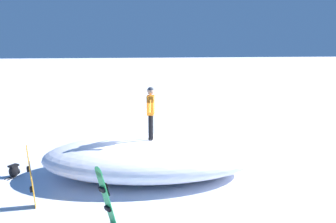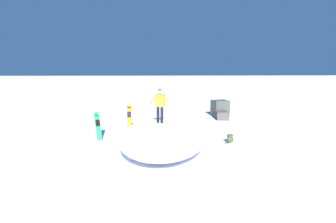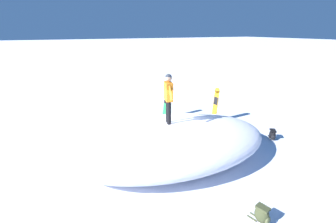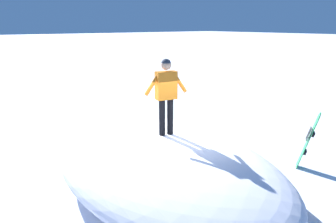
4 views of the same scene
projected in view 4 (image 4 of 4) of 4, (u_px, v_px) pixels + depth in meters
ground at (173, 183)px, 7.71m from camera, size 240.00×240.00×0.00m
snow_mound at (160, 161)px, 7.40m from camera, size 4.96×7.52×1.26m
snowboarder_standing at (166, 90)px, 7.03m from camera, size 1.02×0.32×1.72m
snowboard_primary_upright at (309, 140)px, 8.27m from camera, size 0.47×0.52×1.56m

